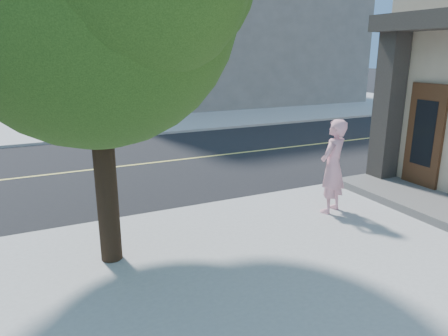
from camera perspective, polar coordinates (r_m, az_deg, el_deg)
sidewalk_ne at (r=32.54m, az=-3.05°, el=9.58°), size 29.00×25.00×0.12m
filler_ne at (r=33.20m, az=-2.74°, el=21.92°), size 18.00×16.00×14.00m
man_on_phone at (r=9.26m, az=14.75°, el=0.20°), size 0.89×0.76×2.06m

